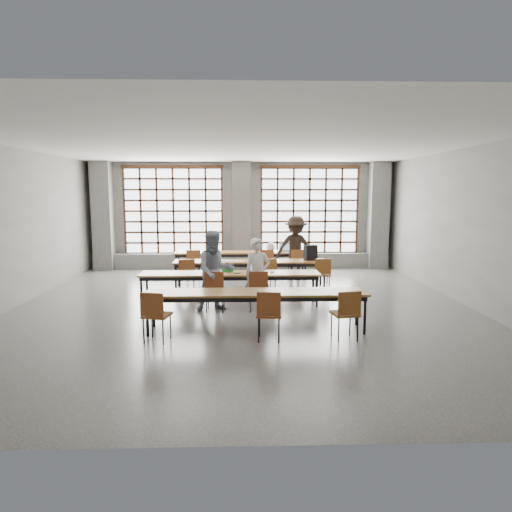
{
  "coord_description": "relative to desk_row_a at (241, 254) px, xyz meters",
  "views": [
    {
      "loc": [
        0.02,
        -9.73,
        2.51
      ],
      "look_at": [
        0.32,
        0.4,
        1.09
      ],
      "focal_mm": 32.0,
      "sensor_mm": 36.0,
      "label": 1
    }
  ],
  "objects": [
    {
      "name": "student_male",
      "position": [
        0.36,
        -4.13,
        0.11
      ],
      "size": [
        0.64,
        0.49,
        1.55
      ],
      "primitive_type": "imported",
      "rotation": [
        0.0,
        0.0,
        0.24
      ],
      "color": "silver",
      "rests_on": "floor"
    },
    {
      "name": "desk_row_c",
      "position": [
        -0.24,
        -3.63,
        0.0
      ],
      "size": [
        4.0,
        0.7,
        0.73
      ],
      "color": "brown",
      "rests_on": "floor"
    },
    {
      "name": "chair_near_mid",
      "position": [
        0.48,
        -6.22,
        -0.13
      ],
      "size": [
        0.46,
        0.46,
        0.88
      ],
      "color": "brown",
      "rests_on": "floor"
    },
    {
      "name": "chair_mid_right",
      "position": [
        2.04,
        -2.46,
        -0.13
      ],
      "size": [
        0.43,
        0.43,
        0.88
      ],
      "color": "brown",
      "rests_on": "floor"
    },
    {
      "name": "chair_mid_centre",
      "position": [
        0.67,
        -2.46,
        -0.13
      ],
      "size": [
        0.53,
        0.53,
        0.88
      ],
      "color": "brown",
      "rests_on": "floor"
    },
    {
      "name": "wall_front",
      "position": [
        0.02,
        -9.45,
        1.09
      ],
      "size": [
        10.0,
        0.0,
        10.0
      ],
      "primitive_type": "plane",
      "rotation": [
        -1.57,
        0.0,
        0.0
      ],
      "color": "slate",
      "rests_on": "floor"
    },
    {
      "name": "desk_row_a",
      "position": [
        0.0,
        0.0,
        0.0
      ],
      "size": [
        4.0,
        0.7,
        0.73
      ],
      "color": "brown",
      "rests_on": "floor"
    },
    {
      "name": "wall_right",
      "position": [
        5.02,
        -3.95,
        1.09
      ],
      "size": [
        0.0,
        11.0,
        11.0
      ],
      "primitive_type": "plane",
      "rotation": [
        1.57,
        0.0,
        -1.57
      ],
      "color": "slate",
      "rests_on": "floor"
    },
    {
      "name": "floor",
      "position": [
        0.02,
        -3.95,
        -0.66
      ],
      "size": [
        11.0,
        11.0,
        0.0
      ],
      "primitive_type": "plane",
      "color": "#52524F",
      "rests_on": "ground"
    },
    {
      "name": "column_left",
      "position": [
        -4.48,
        1.27,
        1.09
      ],
      "size": [
        0.6,
        0.55,
        3.5
      ],
      "primitive_type": "cube",
      "color": "#545452",
      "rests_on": "floor"
    },
    {
      "name": "wall_left",
      "position": [
        -4.98,
        -3.95,
        1.09
      ],
      "size": [
        0.0,
        11.0,
        11.0
      ],
      "primitive_type": "plane",
      "rotation": [
        1.57,
        0.0,
        1.57
      ],
      "color": "slate",
      "rests_on": "floor"
    },
    {
      "name": "window_right",
      "position": [
        2.27,
        1.47,
        1.24
      ],
      "size": [
        3.32,
        0.12,
        3.0
      ],
      "color": "white",
      "rests_on": "wall_back"
    },
    {
      "name": "wall_back",
      "position": [
        0.02,
        1.55,
        1.09
      ],
      "size": [
        10.0,
        0.0,
        10.0
      ],
      "primitive_type": "plane",
      "rotation": [
        1.57,
        0.0,
        0.0
      ],
      "color": "slate",
      "rests_on": "floor"
    },
    {
      "name": "chair_mid_left",
      "position": [
        -1.35,
        -2.46,
        -0.13
      ],
      "size": [
        0.47,
        0.48,
        0.88
      ],
      "color": "brown",
      "rests_on": "floor"
    },
    {
      "name": "window_left",
      "position": [
        -2.23,
        1.47,
        1.24
      ],
      "size": [
        3.32,
        0.12,
        3.0
      ],
      "color": "white",
      "rests_on": "wall_back"
    },
    {
      "name": "chair_back_left",
      "position": [
        -1.38,
        -0.63,
        -0.13
      ],
      "size": [
        0.49,
        0.5,
        0.88
      ],
      "color": "brown",
      "rests_on": "floor"
    },
    {
      "name": "chair_back_mid",
      "position": [
        0.78,
        -0.63,
        -0.13
      ],
      "size": [
        0.53,
        0.53,
        0.88
      ],
      "color": "brown",
      "rests_on": "floor"
    },
    {
      "name": "chair_near_left",
      "position": [
        -1.43,
        -6.22,
        -0.13
      ],
      "size": [
        0.5,
        0.5,
        0.88
      ],
      "color": "brown",
      "rests_on": "floor"
    },
    {
      "name": "sill_ledge",
      "position": [
        0.02,
        1.35,
        -0.41
      ],
      "size": [
        9.8,
        0.35,
        0.5
      ],
      "primitive_type": "cube",
      "color": "#545452",
      "rests_on": "floor"
    },
    {
      "name": "laptop_back",
      "position": [
        1.35,
        0.11,
        0.13
      ],
      "size": [
        0.38,
        0.32,
        0.26
      ],
      "color": "silver",
      "rests_on": "desk_row_a"
    },
    {
      "name": "paper_sheet_a",
      "position": [
        -0.36,
        -1.78,
        0.07
      ],
      "size": [
        0.3,
        0.21,
        0.0
      ],
      "primitive_type": "cube",
      "rotation": [
        0.0,
        0.0,
        -0.01
      ],
      "color": "silver",
      "rests_on": "desk_row_b"
    },
    {
      "name": "chair_front_left",
      "position": [
        -0.54,
        -4.25,
        -0.13
      ],
      "size": [
        0.44,
        0.44,
        0.88
      ],
      "color": "maroon",
      "rests_on": "floor"
    },
    {
      "name": "paper_sheet_c",
      "position": [
        0.34,
        -1.83,
        0.07
      ],
      "size": [
        0.32,
        0.25,
        0.0
      ],
      "primitive_type": "cube",
      "rotation": [
        0.0,
        0.0,
        -0.13
      ],
      "color": "white",
      "rests_on": "desk_row_b"
    },
    {
      "name": "column_mid",
      "position": [
        0.02,
        1.27,
        1.09
      ],
      "size": [
        0.6,
        0.55,
        3.5
      ],
      "primitive_type": "cube",
      "color": "#545452",
      "rests_on": "floor"
    },
    {
      "name": "backpack",
      "position": [
        1.84,
        -1.78,
        0.27
      ],
      "size": [
        0.37,
        0.29,
        0.4
      ],
      "primitive_type": "cube",
      "rotation": [
        0.0,
        0.0,
        0.32
      ],
      "color": "black",
      "rests_on": "desk_row_b"
    },
    {
      "name": "chair_front_right",
      "position": [
        0.37,
        -4.25,
        -0.13
      ],
      "size": [
        0.45,
        0.45,
        0.88
      ],
      "color": "maroon",
      "rests_on": "floor"
    },
    {
      "name": "mouse",
      "position": [
        0.71,
        -3.65,
        0.08
      ],
      "size": [
        0.11,
        0.08,
        0.04
      ],
      "primitive_type": "ellipsoid",
      "rotation": [
        0.0,
        0.0,
        0.22
      ],
      "color": "silver",
      "rests_on": "desk_row_c"
    },
    {
      "name": "column_right",
      "position": [
        4.52,
        1.27,
        1.09
      ],
      "size": [
        0.6,
        0.55,
        3.5
      ],
      "primitive_type": "cube",
      "color": "#545452",
      "rests_on": "floor"
    },
    {
      "name": "ceiling",
      "position": [
        0.02,
        -3.95,
        2.84
      ],
      "size": [
        11.0,
        11.0,
        0.0
      ],
      "primitive_type": "plane",
      "rotation": [
        3.14,
        0.0,
        0.0
      ],
      "color": "silver",
      "rests_on": "floor"
    },
    {
      "name": "laptop_front",
      "position": [
        0.32,
        -3.52,
        0.13
      ],
      "size": [
        0.41,
        0.37,
        0.26
      ],
      "color": "silver",
      "rests_on": "desk_row_c"
    },
    {
      "name": "chair_near_right",
      "position": [
        1.8,
        -6.22,
        -0.13
      ],
      "size": [
        0.48,
        0.48,
        0.88
      ],
      "color": "brown",
      "rests_on": "floor"
    },
    {
      "name": "phone",
      "position": [
        -0.06,
        -3.73,
        0.07
      ],
      "size": [
        0.14,
        0.1,
        0.01
      ],
      "primitive_type": "cube",
      "rotation": [
        0.0,
        0.0,
        0.3
      ],
      "color": "black",
      "rests_on": "desk_row_c"
    },
    {
      "name": "green_box",
      "position": [
        -0.29,
        -3.55,
        0.11
      ],
      "size": [
        0.27,
        0.18,
        0.09
      ],
      "primitive_type": "cube",
      "rotation": [
        0.0,
        0.0,
        -0.42
      ],
      "color": "#297E34",
      "rests_on": "desk_row_c"
    },
    {
      "name": "student_back",
      "position": [
        1.6,
        -0.5,
        0.25
      ],
      "size": [
        1.25,
        0.8,
        1.83
      ],
      "primitive_type": "imported",
      "rotation": [
        0.0,
        0.0,
        0.11
      ],
      "color": "black",
      "rests_on": "floor"
    },
    {
      "name": "paper_sheet_b",
      "position": [
        -0.06,
        -1.88,
        0.07
      ],
      "size": [
        0.34,
        0.28,
        0.0
      ],
      "primitive_type": "cube",
      "rotation": [
        0.0,
        0.0,
        -0.25
      ],
      "color": "silver",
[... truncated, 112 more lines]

